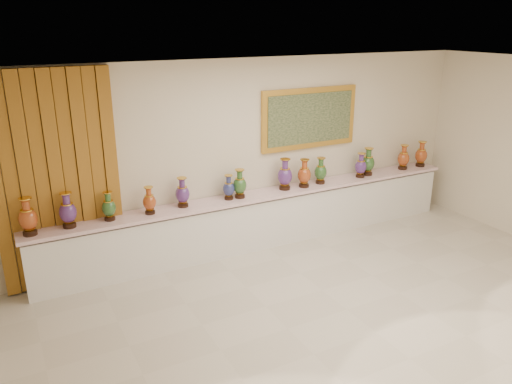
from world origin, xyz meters
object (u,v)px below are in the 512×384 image
Objects in this scene: counter at (263,220)px; vase_2 at (109,208)px; vase_0 at (28,218)px; vase_1 at (68,212)px.

vase_2 is (-2.43, -0.02, 0.65)m from counter.
counter is 3.52m from vase_0.
counter is at bearing 0.84° from vase_0.
vase_0 is at bearing -179.16° from counter.
vase_0 is 0.49m from vase_1.
vase_0 reaches higher than vase_2.
vase_0 is at bearing -176.66° from vase_1.
vase_2 reaches higher than counter.
counter is 17.65× the size of vase_2.
counter is 14.90× the size of vase_1.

